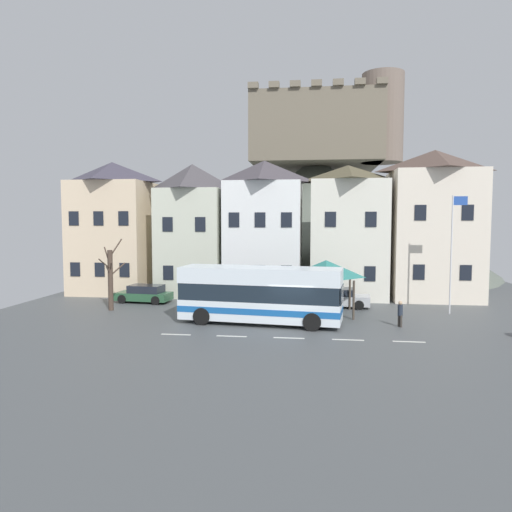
{
  "coord_description": "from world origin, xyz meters",
  "views": [
    {
      "loc": [
        1.33,
        -26.05,
        6.04
      ],
      "look_at": [
        -2.51,
        4.27,
        3.75
      ],
      "focal_mm": 33.23,
      "sensor_mm": 36.0,
      "label": 1
    }
  ],
  "objects": [
    {
      "name": "transit_bus",
      "position": [
        -1.86,
        1.27,
        1.67
      ],
      "size": [
        9.7,
        3.64,
        3.32
      ],
      "rotation": [
        0.0,
        0.0,
        -0.12
      ],
      "color": "white",
      "rests_on": "ground_plane"
    },
    {
      "name": "parked_car_02",
      "position": [
        2.9,
        7.26,
        0.65
      ],
      "size": [
        4.42,
        2.18,
        1.31
      ],
      "rotation": [
        0.0,
        0.0,
        -0.09
      ],
      "color": "silver",
      "rests_on": "ground_plane"
    },
    {
      "name": "townhouse_00",
      "position": [
        -15.45,
        11.68,
        5.43
      ],
      "size": [
        6.1,
        5.43,
        10.85
      ],
      "color": "beige",
      "rests_on": "ground_plane"
    },
    {
      "name": "townhouse_02",
      "position": [
        -2.8,
        11.9,
        5.4
      ],
      "size": [
        5.9,
        5.86,
        10.81
      ],
      "color": "white",
      "rests_on": "ground_plane"
    },
    {
      "name": "pedestrian_00",
      "position": [
        6.12,
        1.3,
        0.83
      ],
      "size": [
        0.28,
        0.29,
        1.49
      ],
      "color": "#38332D",
      "rests_on": "ground_plane"
    },
    {
      "name": "flagpole",
      "position": [
        10.05,
        5.6,
        4.4
      ],
      "size": [
        0.95,
        0.1,
        7.65
      ],
      "color": "silver",
      "rests_on": "ground_plane"
    },
    {
      "name": "pedestrian_01",
      "position": [
        2.34,
        3.62,
        0.93
      ],
      "size": [
        0.34,
        0.34,
        1.58
      ],
      "color": "black",
      "rests_on": "ground_plane"
    },
    {
      "name": "townhouse_01",
      "position": [
        -8.63,
        11.59,
        5.29
      ],
      "size": [
        5.11,
        5.24,
        10.58
      ],
      "color": "beige",
      "rests_on": "ground_plane"
    },
    {
      "name": "parked_car_01",
      "position": [
        -5.5,
        7.22,
        0.66
      ],
      "size": [
        4.55,
        2.25,
        1.34
      ],
      "rotation": [
        0.0,
        0.0,
        3.07
      ],
      "color": "black",
      "rests_on": "ground_plane"
    },
    {
      "name": "bare_tree_00",
      "position": [
        -12.34,
        4.05,
        2.18
      ],
      "size": [
        1.35,
        2.32,
        4.82
      ],
      "color": "#47382D",
      "rests_on": "ground_plane"
    },
    {
      "name": "bus_shelter",
      "position": [
        2.0,
        4.65,
        2.92
      ],
      "size": [
        3.6,
        3.6,
        3.5
      ],
      "color": "#473D33",
      "rests_on": "ground_plane"
    },
    {
      "name": "hilltop_castle",
      "position": [
        1.32,
        30.17,
        7.31
      ],
      "size": [
        40.02,
        40.02,
        21.58
      ],
      "color": "#5A6258",
      "rests_on": "ground_plane"
    },
    {
      "name": "parked_car_00",
      "position": [
        -11.21,
        7.31,
        0.63
      ],
      "size": [
        4.15,
        2.16,
        1.29
      ],
      "rotation": [
        0.0,
        0.0,
        3.04
      ],
      "color": "#2A5738",
      "rests_on": "ground_plane"
    },
    {
      "name": "townhouse_04",
      "position": [
        10.32,
        11.97,
        5.71
      ],
      "size": [
        6.43,
        5.99,
        11.42
      ],
      "color": "silver",
      "rests_on": "ground_plane"
    },
    {
      "name": "public_bench",
      "position": [
        1.6,
        6.82,
        0.47
      ],
      "size": [
        1.59,
        0.48,
        0.87
      ],
      "color": "#473828",
      "rests_on": "ground_plane"
    },
    {
      "name": "townhouse_03",
      "position": [
        3.83,
        12.43,
        5.21
      ],
      "size": [
        5.77,
        6.92,
        10.41
      ],
      "color": "silver",
      "rests_on": "ground_plane"
    },
    {
      "name": "ground_plane",
      "position": [
        0.0,
        -0.0,
        -0.03
      ],
      "size": [
        40.0,
        60.0,
        0.07
      ],
      "color": "#4D5153"
    }
  ]
}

